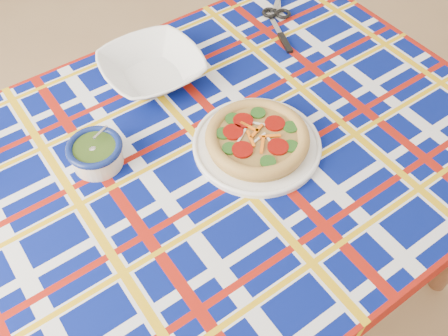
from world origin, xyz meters
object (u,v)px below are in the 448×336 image
dining_table (186,189)px  main_focaccia_plate (257,138)px  pesto_bowl (96,152)px  serving_bowl (152,69)px

dining_table → main_focaccia_plate: bearing=-13.4°
main_focaccia_plate → dining_table: bearing=172.3°
dining_table → pesto_bowl: 0.24m
dining_table → main_focaccia_plate: 0.22m
dining_table → serving_bowl: 0.35m
pesto_bowl → serving_bowl: 0.32m
main_focaccia_plate → serving_bowl: size_ratio=1.20×
main_focaccia_plate → serving_bowl: 0.37m
dining_table → main_focaccia_plate: main_focaccia_plate is taller
serving_bowl → dining_table: bearing=-102.4°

